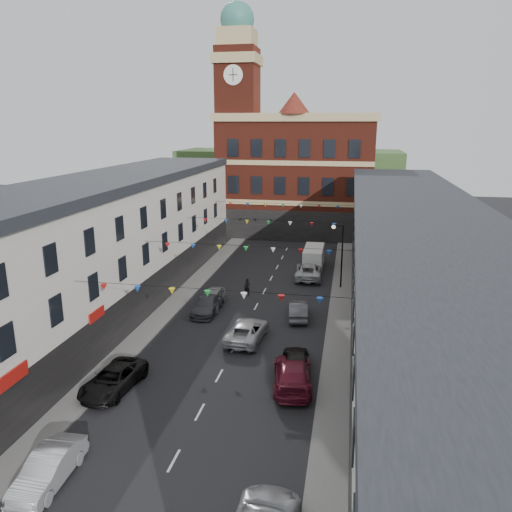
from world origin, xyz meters
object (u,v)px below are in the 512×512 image
Objects in this scene: car_left_b at (48,469)px; car_right_d at (296,361)px; car_right_c at (292,373)px; moving_car at (247,331)px; car_left_c at (113,379)px; car_right_f at (309,271)px; car_left_e at (212,298)px; car_left_d at (207,305)px; car_right_e at (298,310)px; street_lamp at (340,248)px; pedestrian at (247,287)px; white_van at (314,258)px.

car_left_b is 1.02× the size of car_right_d.
car_right_c reaches higher than moving_car.
car_right_f reaches higher than car_left_c.
car_left_d is at bearing -91.34° from car_left_e.
street_lamp is at bearing -116.39° from car_right_e.
car_left_d is at bearing -4.62° from car_right_e.
pedestrian reaches higher than car_right_d.
car_left_e is 11.88m from car_right_f.
white_van reaches higher than car_left_e.
pedestrian is at bearing 80.49° from car_left_b.
pedestrian reaches higher than moving_car.
white_van is (-2.75, 6.33, -2.79)m from street_lamp.
car_right_f is 3.43× the size of pedestrian.
car_left_d is 1.37m from car_left_e.
white_van is 3.18× the size of pedestrian.
car_right_d reaches higher than car_left_c.
car_left_e is 15.01m from white_van.
car_left_e is at bearing -119.66° from white_van.
car_left_b is at bearing 45.13° from car_right_d.
street_lamp is 5.10m from car_right_f.
car_right_e is (8.38, 20.49, -0.03)m from car_left_b.
moving_car reaches higher than car_left_d.
car_left_c is at bearing 47.92° from car_right_e.
car_left_c is at bearing -99.09° from car_left_e.
street_lamp reaches higher than car_left_b.
white_van reaches higher than car_left_c.
car_right_f is at bearing -94.11° from car_right_d.
car_right_d is 19.35m from car_right_f.
car_right_c reaches higher than car_left_e.
car_left_c is at bearing 6.04° from car_right_c.
car_right_f reaches higher than car_right_e.
car_right_c is 24.64m from white_van.
car_left_b is (-11.23, -28.34, -3.20)m from street_lamp.
moving_car is at bearing -46.29° from car_left_d.
car_right_e is 0.81× the size of white_van.
white_van is (0.20, 3.60, 0.36)m from car_right_f.
car_left_e is at bearing 90.91° from car_left_d.
car_left_e is at bearing 85.40° from car_left_b.
car_right_e is (-0.78, 10.45, -0.11)m from car_right_c.
car_right_f reaches higher than car_left_e.
car_right_c is 3.38× the size of pedestrian.
street_lamp is 1.19× the size of moving_car.
pedestrian is at bearing -76.18° from car_right_c.
car_right_e is 6.65m from pedestrian.
car_right_c is at bearing 87.83° from car_right_e.
street_lamp reaches higher than car_right_d.
car_right_f is 3.62m from white_van.
car_right_e is at bearing -109.93° from street_lamp.
car_left_e is (0.00, 1.36, 0.09)m from car_left_d.
car_left_e is (-10.15, -6.72, -3.16)m from street_lamp.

